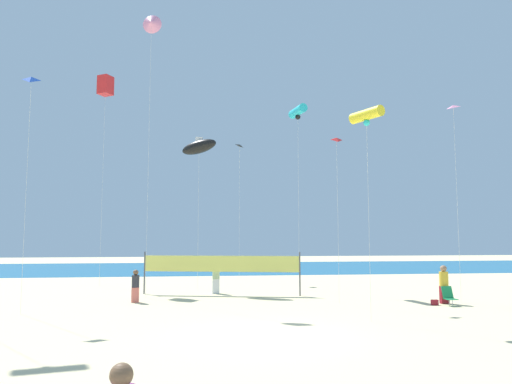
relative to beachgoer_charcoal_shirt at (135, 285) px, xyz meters
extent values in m
plane|color=beige|center=(5.42, -8.53, -0.86)|extent=(120.00, 120.00, 0.00)
cube|color=#1E6B99|center=(5.42, 24.89, -0.86)|extent=(120.00, 20.00, 0.01)
sphere|color=brown|center=(2.24, -18.01, 0.73)|extent=(0.29, 0.29, 0.29)
cube|color=#EA7260|center=(0.00, 0.00, -0.49)|extent=(0.35, 0.21, 0.73)
cylinder|color=#2D2D33|center=(0.00, 0.00, 0.18)|extent=(0.37, 0.37, 0.61)
sphere|color=brown|center=(0.00, 0.00, 0.62)|extent=(0.27, 0.27, 0.27)
cube|color=maroon|center=(15.08, -2.22, -0.44)|extent=(0.40, 0.24, 0.85)
cylinder|color=gold|center=(15.08, -2.22, 0.33)|extent=(0.42, 0.42, 0.70)
sphere|color=#997051|center=(15.08, -2.22, 0.84)|extent=(0.31, 0.31, 0.31)
cube|color=white|center=(4.11, 3.11, -0.45)|extent=(0.40, 0.24, 0.83)
cylinder|color=#99B28C|center=(4.11, 3.11, 0.31)|extent=(0.42, 0.42, 0.69)
sphere|color=beige|center=(4.11, 3.11, 0.81)|extent=(0.31, 0.31, 0.31)
cube|color=#1E8C4C|center=(14.97, -2.99, -0.54)|extent=(0.52, 0.48, 0.03)
cube|color=#1E8C4C|center=(14.97, -2.70, -0.26)|extent=(0.52, 0.23, 0.57)
cylinder|color=silver|center=(14.97, -3.13, -0.70)|extent=(0.03, 0.03, 0.32)
cylinder|color=silver|center=(14.97, -2.85, -0.70)|extent=(0.03, 0.03, 0.32)
cylinder|color=#4C4C51|center=(0.03, 3.46, 0.34)|extent=(0.08, 0.08, 2.40)
cylinder|color=#4C4C51|center=(8.70, 1.55, 0.34)|extent=(0.08, 0.08, 2.40)
cube|color=#EAE566|center=(4.36, 2.51, 0.87)|extent=(8.67, 1.93, 0.90)
cube|color=maroon|center=(14.34, -2.66, -0.73)|extent=(0.32, 0.16, 0.26)
cylinder|color=silver|center=(-3.41, 8.07, 5.94)|extent=(0.01, 0.01, 13.61)
cube|color=red|center=(-3.41, 8.07, 12.75)|extent=(1.11, 1.11, 1.30)
cylinder|color=silver|center=(-4.35, -2.95, 4.24)|extent=(0.01, 0.01, 10.19)
pyramid|color=blue|center=(-4.34, -2.99, 9.39)|extent=(0.65, 0.64, 0.43)
cylinder|color=silver|center=(9.75, -6.47, 3.20)|extent=(0.01, 0.01, 8.13)
cylinder|color=yellow|center=(9.75, -6.47, 7.27)|extent=(1.06, 1.61, 0.44)
sphere|color=#26BFCC|center=(9.75, -6.47, 6.95)|extent=(0.27, 0.27, 0.27)
cylinder|color=silver|center=(0.31, 1.69, 6.78)|extent=(0.01, 0.01, 15.29)
cone|color=pink|center=(0.31, 1.69, 14.42)|extent=(1.12, 0.52, 1.08)
cylinder|color=silver|center=(6.12, 11.21, 4.25)|extent=(0.01, 0.01, 10.22)
pyramid|color=black|center=(6.14, 11.21, 9.42)|extent=(0.58, 0.57, 0.31)
cylinder|color=silver|center=(9.27, 4.41, 4.75)|extent=(0.01, 0.01, 11.22)
cylinder|color=#26BFCC|center=(9.27, 4.41, 10.36)|extent=(0.90, 1.87, 0.56)
sphere|color=black|center=(9.27, 4.41, 9.98)|extent=(0.34, 0.34, 0.34)
cylinder|color=silver|center=(3.04, 5.37, 3.61)|extent=(0.01, 0.01, 8.95)
ellipsoid|color=black|center=(3.04, 5.37, 8.09)|extent=(2.59, 1.72, 1.30)
cube|color=white|center=(3.04, 5.37, 8.44)|extent=(0.47, 0.06, 0.59)
cylinder|color=silver|center=(9.99, -1.53, 3.21)|extent=(0.01, 0.01, 8.14)
pyramid|color=red|center=(9.99, -1.55, 7.33)|extent=(0.48, 0.48, 0.32)
cylinder|color=silver|center=(16.05, -2.04, 4.07)|extent=(0.01, 0.01, 9.86)
pyramid|color=pink|center=(16.04, -2.05, 9.07)|extent=(0.79, 0.78, 0.28)
camera|label=1|loc=(3.18, -24.05, 2.42)|focal=32.62mm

